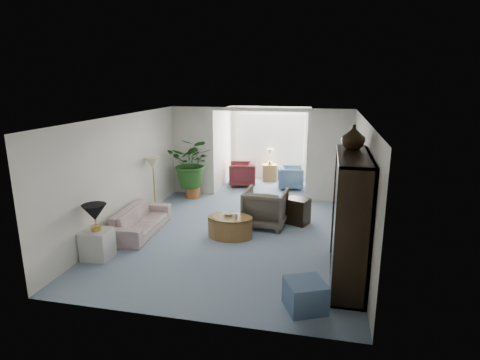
% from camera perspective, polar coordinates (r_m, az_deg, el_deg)
% --- Properties ---
extents(floor, '(6.00, 6.00, 0.00)m').
position_cam_1_polar(floor, '(8.38, -0.90, -8.31)').
color(floor, gray).
rests_on(floor, ground).
extents(sunroom_floor, '(2.60, 2.60, 0.00)m').
position_cam_1_polar(sunroom_floor, '(12.20, 3.55, -1.03)').
color(sunroom_floor, gray).
rests_on(sunroom_floor, ground).
extents(back_pier_left, '(1.20, 0.12, 2.50)m').
position_cam_1_polar(back_pier_left, '(11.33, -6.79, 4.19)').
color(back_pier_left, beige).
rests_on(back_pier_left, ground).
extents(back_pier_right, '(1.20, 0.12, 2.50)m').
position_cam_1_polar(back_pier_right, '(10.71, 12.83, 3.34)').
color(back_pier_right, beige).
rests_on(back_pier_right, ground).
extents(back_header, '(2.60, 0.12, 0.10)m').
position_cam_1_polar(back_header, '(10.71, 2.82, 10.16)').
color(back_header, beige).
rests_on(back_header, back_pier_left).
extents(window_pane, '(2.20, 0.02, 1.50)m').
position_cam_1_polar(window_pane, '(12.96, 4.40, 6.19)').
color(window_pane, white).
extents(window_blinds, '(2.20, 0.02, 1.50)m').
position_cam_1_polar(window_blinds, '(12.93, 4.38, 6.17)').
color(window_blinds, white).
extents(framed_picture, '(0.04, 0.50, 0.40)m').
position_cam_1_polar(framed_picture, '(7.61, 17.22, 2.11)').
color(framed_picture, beige).
extents(sofa, '(0.83, 1.91, 0.55)m').
position_cam_1_polar(sofa, '(8.83, -14.19, -5.66)').
color(sofa, beige).
rests_on(sofa, ground).
extents(end_table, '(0.51, 0.51, 0.54)m').
position_cam_1_polar(end_table, '(7.84, -19.92, -8.73)').
color(end_table, beige).
rests_on(end_table, ground).
extents(table_lamp, '(0.44, 0.44, 0.30)m').
position_cam_1_polar(table_lamp, '(7.63, -20.32, -4.43)').
color(table_lamp, black).
rests_on(table_lamp, end_table).
extents(floor_lamp, '(0.36, 0.36, 0.28)m').
position_cam_1_polar(floor_lamp, '(9.83, -12.53, 2.39)').
color(floor_lamp, beige).
rests_on(floor_lamp, ground).
extents(coffee_table, '(1.11, 1.11, 0.45)m').
position_cam_1_polar(coffee_table, '(8.32, -1.46, -6.81)').
color(coffee_table, olive).
rests_on(coffee_table, ground).
extents(coffee_bowl, '(0.28, 0.28, 0.06)m').
position_cam_1_polar(coffee_bowl, '(8.34, -1.64, -4.91)').
color(coffee_bowl, white).
rests_on(coffee_bowl, coffee_table).
extents(coffee_cup, '(0.12, 0.12, 0.09)m').
position_cam_1_polar(coffee_cup, '(8.10, -0.60, -5.35)').
color(coffee_cup, '#BAB9A3').
rests_on(coffee_cup, coffee_table).
extents(wingback_chair, '(0.97, 0.99, 0.85)m').
position_cam_1_polar(wingback_chair, '(8.90, 3.69, -4.03)').
color(wingback_chair, '#5C5648').
rests_on(wingback_chair, ground).
extents(side_table_dark, '(0.61, 0.56, 0.60)m').
position_cam_1_polar(side_table_dark, '(9.15, 8.32, -4.48)').
color(side_table_dark, black).
rests_on(side_table_dark, ground).
extents(entertainment_cabinet, '(0.51, 1.90, 2.11)m').
position_cam_1_polar(entertainment_cabinet, '(6.58, 15.59, -5.48)').
color(entertainment_cabinet, black).
rests_on(entertainment_cabinet, ground).
extents(cabinet_urn, '(0.39, 0.39, 0.40)m').
position_cam_1_polar(cabinet_urn, '(6.78, 16.11, 6.01)').
color(cabinet_urn, black).
rests_on(cabinet_urn, entertainment_cabinet).
extents(ottoman, '(0.71, 0.71, 0.43)m').
position_cam_1_polar(ottoman, '(5.98, 9.42, -16.13)').
color(ottoman, slate).
rests_on(ottoman, ground).
extents(plant_pot, '(0.40, 0.40, 0.32)m').
position_cam_1_polar(plant_pot, '(11.14, -6.81, -1.75)').
color(plant_pot, '#9E5A2D').
rests_on(plant_pot, ground).
extents(house_plant, '(1.24, 1.07, 1.37)m').
position_cam_1_polar(house_plant, '(10.94, -6.94, 2.52)').
color(house_plant, '#24521C').
rests_on(house_plant, plant_pot).
extents(sunroom_chair_blue, '(0.86, 0.84, 0.68)m').
position_cam_1_polar(sunroom_chair_blue, '(12.05, 7.33, 0.36)').
color(sunroom_chair_blue, slate).
rests_on(sunroom_chair_blue, ground).
extents(sunroom_chair_maroon, '(0.93, 0.91, 0.74)m').
position_cam_1_polar(sunroom_chair_maroon, '(12.26, 0.34, 0.86)').
color(sunroom_chair_maroon, '#5A1F23').
rests_on(sunroom_chair_maroon, ground).
extents(sunroom_table, '(0.51, 0.42, 0.56)m').
position_cam_1_polar(sunroom_table, '(12.87, 4.31, 1.05)').
color(sunroom_table, olive).
rests_on(sunroom_table, ground).
extents(shelf_clutter, '(0.30, 1.17, 1.06)m').
position_cam_1_polar(shelf_clutter, '(6.53, 15.19, -5.29)').
color(shelf_clutter, black).
rests_on(shelf_clutter, entertainment_cabinet).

